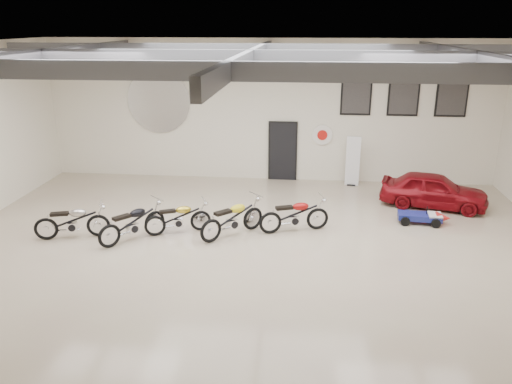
# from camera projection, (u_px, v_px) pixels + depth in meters

# --- Properties ---
(floor) EXTENTS (16.00, 12.00, 0.01)m
(floor) POSITION_uv_depth(u_px,v_px,m) (251.00, 247.00, 12.85)
(floor) COLOR #B6AA8B
(floor) RESTS_ON ground
(ceiling) EXTENTS (16.00, 12.00, 0.01)m
(ceiling) POSITION_uv_depth(u_px,v_px,m) (251.00, 45.00, 11.23)
(ceiling) COLOR gray
(ceiling) RESTS_ON back_wall
(back_wall) EXTENTS (16.00, 0.02, 5.00)m
(back_wall) POSITION_uv_depth(u_px,v_px,m) (269.00, 111.00, 17.69)
(back_wall) COLOR silver
(back_wall) RESTS_ON floor
(ceiling_beams) EXTENTS (15.80, 11.80, 0.32)m
(ceiling_beams) POSITION_uv_depth(u_px,v_px,m) (251.00, 57.00, 11.31)
(ceiling_beams) COLOR #5C5D63
(ceiling_beams) RESTS_ON ceiling
(door) EXTENTS (0.92, 0.08, 2.10)m
(door) POSITION_uv_depth(u_px,v_px,m) (283.00, 152.00, 18.06)
(door) COLOR black
(door) RESTS_ON back_wall
(logo_plaque) EXTENTS (2.30, 0.06, 1.16)m
(logo_plaque) POSITION_uv_depth(u_px,v_px,m) (158.00, 101.00, 17.92)
(logo_plaque) COLOR silver
(logo_plaque) RESTS_ON back_wall
(poster_left) EXTENTS (1.05, 0.08, 1.35)m
(poster_left) POSITION_uv_depth(u_px,v_px,m) (356.00, 96.00, 17.18)
(poster_left) COLOR black
(poster_left) RESTS_ON back_wall
(poster_mid) EXTENTS (1.05, 0.08, 1.35)m
(poster_mid) POSITION_uv_depth(u_px,v_px,m) (404.00, 96.00, 17.03)
(poster_mid) COLOR black
(poster_mid) RESTS_ON back_wall
(poster_right) EXTENTS (1.05, 0.08, 1.35)m
(poster_right) POSITION_uv_depth(u_px,v_px,m) (452.00, 97.00, 16.88)
(poster_right) COLOR black
(poster_right) RESTS_ON back_wall
(oil_sign) EXTENTS (0.72, 0.10, 0.72)m
(oil_sign) POSITION_uv_depth(u_px,v_px,m) (322.00, 135.00, 17.72)
(oil_sign) COLOR white
(oil_sign) RESTS_ON back_wall
(banner_stand) EXTENTS (0.52, 0.28, 1.80)m
(banner_stand) POSITION_uv_depth(u_px,v_px,m) (353.00, 161.00, 17.45)
(banner_stand) COLOR white
(banner_stand) RESTS_ON floor
(motorcycle_silver) EXTENTS (2.00, 1.10, 0.99)m
(motorcycle_silver) POSITION_uv_depth(u_px,v_px,m) (72.00, 221.00, 13.25)
(motorcycle_silver) COLOR silver
(motorcycle_silver) RESTS_ON floor
(motorcycle_black) EXTENTS (1.71, 1.87, 1.01)m
(motorcycle_black) POSITION_uv_depth(u_px,v_px,m) (132.00, 222.00, 13.13)
(motorcycle_black) COLOR silver
(motorcycle_black) RESTS_ON floor
(motorcycle_gold) EXTENTS (1.86, 1.21, 0.93)m
(motorcycle_gold) POSITION_uv_depth(u_px,v_px,m) (178.00, 217.00, 13.57)
(motorcycle_gold) COLOR silver
(motorcycle_gold) RESTS_ON floor
(motorcycle_yellow) EXTENTS (1.86, 1.83, 1.04)m
(motorcycle_yellow) POSITION_uv_depth(u_px,v_px,m) (232.00, 218.00, 13.39)
(motorcycle_yellow) COLOR silver
(motorcycle_yellow) RESTS_ON floor
(motorcycle_red) EXTENTS (2.03, 1.19, 1.01)m
(motorcycle_red) POSITION_uv_depth(u_px,v_px,m) (294.00, 214.00, 13.67)
(motorcycle_red) COLOR silver
(motorcycle_red) RESTS_ON floor
(go_kart) EXTENTS (1.53, 0.79, 0.54)m
(go_kart) POSITION_uv_depth(u_px,v_px,m) (424.00, 215.00, 14.29)
(go_kart) COLOR navy
(go_kart) RESTS_ON floor
(vintage_car) EXTENTS (2.02, 3.42, 1.09)m
(vintage_car) POSITION_uv_depth(u_px,v_px,m) (434.00, 190.00, 15.51)
(vintage_car) COLOR maroon
(vintage_car) RESTS_ON floor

